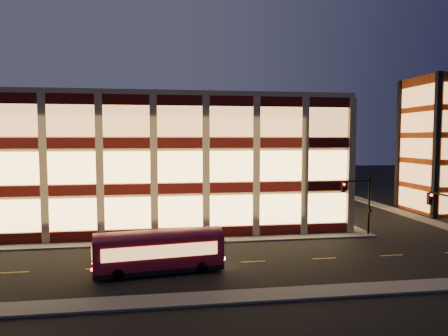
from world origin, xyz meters
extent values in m
plane|color=black|center=(0.00, 0.00, 0.00)|extent=(200.00, 200.00, 0.00)
cube|color=#514F4C|center=(-3.00, 1.00, 0.07)|extent=(54.00, 2.00, 0.15)
cube|color=#514F4C|center=(23.00, 17.00, 0.07)|extent=(2.00, 30.00, 0.15)
cube|color=#514F4C|center=(34.00, 17.00, 0.07)|extent=(2.00, 30.00, 0.15)
cube|color=#514F4C|center=(0.00, -13.00, 0.07)|extent=(100.00, 2.00, 0.15)
cube|color=tan|center=(-3.00, 17.00, 7.00)|extent=(50.00, 30.00, 14.00)
cube|color=tan|center=(-3.00, 17.00, 14.25)|extent=(50.40, 30.40, 0.50)
cube|color=#470C0A|center=(-3.00, 1.88, 0.65)|extent=(50.10, 0.25, 1.00)
cube|color=#FFC86B|center=(-3.00, 1.90, 2.75)|extent=(49.00, 0.20, 3.00)
cube|color=#470C0A|center=(22.12, 17.00, 0.65)|extent=(0.25, 30.10, 1.00)
cube|color=#FFC86B|center=(22.10, 17.00, 2.75)|extent=(0.20, 29.00, 3.00)
cube|color=#470C0A|center=(-3.00, 1.88, 5.05)|extent=(50.10, 0.25, 1.00)
cube|color=#FFC86B|center=(-3.00, 1.90, 7.15)|extent=(49.00, 0.20, 3.00)
cube|color=#470C0A|center=(22.12, 17.00, 5.05)|extent=(0.25, 30.10, 1.00)
cube|color=#FFC86B|center=(22.10, 17.00, 7.15)|extent=(0.20, 29.00, 3.00)
cube|color=#470C0A|center=(-3.00, 1.88, 9.45)|extent=(50.10, 0.25, 1.00)
cube|color=#FFC86B|center=(-3.00, 1.90, 11.55)|extent=(49.00, 0.20, 3.00)
cube|color=#470C0A|center=(22.12, 17.00, 9.45)|extent=(0.25, 30.10, 1.00)
cube|color=#FFC86B|center=(22.10, 17.00, 11.55)|extent=(0.20, 29.00, 3.00)
cube|color=#8C3814|center=(40.00, 12.00, 9.00)|extent=(8.00, 8.00, 18.00)
cube|color=black|center=(36.00, 8.00, 9.00)|extent=(0.60, 0.60, 18.00)
cube|color=black|center=(36.00, 16.00, 9.00)|extent=(0.60, 0.60, 18.00)
cube|color=#F8A656|center=(35.92, 12.00, 1.80)|extent=(0.16, 6.60, 2.60)
cube|color=#F8A656|center=(35.92, 12.00, 5.20)|extent=(0.16, 6.60, 2.60)
cube|color=#F8A656|center=(35.92, 12.00, 8.60)|extent=(0.16, 6.60, 2.60)
cube|color=#F8A656|center=(35.92, 12.00, 12.00)|extent=(0.16, 6.60, 2.60)
cube|color=#F8A656|center=(35.92, 12.00, 15.40)|extent=(0.16, 6.60, 2.60)
cylinder|color=black|center=(23.50, 0.80, 3.00)|extent=(0.18, 0.18, 6.00)
cylinder|color=black|center=(21.75, 0.05, 5.70)|extent=(3.56, 1.63, 0.14)
cube|color=black|center=(20.00, -0.70, 5.20)|extent=(0.32, 0.32, 0.95)
sphere|color=#FF0C05|center=(20.00, -0.88, 5.50)|extent=(0.20, 0.20, 0.20)
cube|color=black|center=(23.50, 0.60, 2.60)|extent=(0.25, 0.18, 0.28)
cylinder|color=black|center=(23.50, -10.50, 5.70)|extent=(0.14, 4.00, 0.14)
cube|color=black|center=(23.50, -8.50, 5.20)|extent=(0.32, 0.32, 0.95)
sphere|color=#FF0C05|center=(23.50, -8.68, 5.50)|extent=(0.20, 0.20, 0.20)
cube|color=maroon|center=(2.59, -7.44, 1.59)|extent=(9.55, 3.50, 2.15)
cube|color=black|center=(2.59, -7.44, 0.33)|extent=(9.55, 3.50, 0.33)
cylinder|color=black|center=(-0.24, -8.84, 0.42)|extent=(0.87, 0.38, 0.84)
cylinder|color=black|center=(-0.50, -6.80, 0.42)|extent=(0.87, 0.38, 0.84)
cylinder|color=black|center=(5.69, -8.08, 0.42)|extent=(0.87, 0.38, 0.84)
cylinder|color=black|center=(5.43, -6.04, 0.42)|extent=(0.87, 0.38, 0.84)
cube|color=#F8A656|center=(2.75, -8.63, 1.87)|extent=(8.15, 1.10, 0.93)
cube|color=#F8A656|center=(2.44, -6.25, 1.87)|extent=(8.15, 1.10, 0.93)
camera|label=1|loc=(3.18, -36.72, 9.90)|focal=32.00mm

